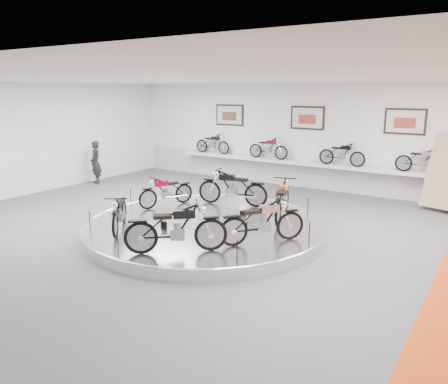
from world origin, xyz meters
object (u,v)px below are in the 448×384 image
Objects in this scene: bike_d at (119,212)px; bike_e at (176,228)px; bike_a at (282,200)px; bike_b at (232,188)px; shelf at (303,163)px; visitor at (96,162)px; display_platform at (206,227)px; bike_f at (263,221)px; bike_c at (166,191)px.

bike_e is (2.19, -0.44, 0.09)m from bike_d.
bike_a is 0.97× the size of bike_b.
bike_e is at bearing -84.80° from shelf.
display_platform is at bearing 0.57° from visitor.
display_platform is 4.08× the size of bike_d.
bike_e is (1.11, -4.04, 0.01)m from bike_b.
bike_d is (-1.41, -1.72, 0.61)m from display_platform.
bike_b reaches higher than shelf.
display_platform is at bearing 113.76° from bike_a.
bike_f is at bearing -73.75° from shelf.
shelf is at bearing -107.65° from bike_b.
bike_d reaches higher than display_platform.
visitor is at bearing 107.98° from bike_e.
bike_e reaches higher than bike_c.
bike_f is (2.38, -2.48, -0.03)m from bike_b.
bike_d reaches higher than shelf.
bike_e reaches higher than bike_b.
bike_f is at bearing -16.61° from display_platform.
shelf is 5.83× the size of bike_e.
bike_f reaches higher than display_platform.
visitor is (-9.44, 3.30, 0.05)m from bike_f.
bike_a is 1.16× the size of bike_d.
bike_d is at bearing 31.46° from bike_c.
bike_f is at bearing 9.55° from bike_e.
bike_f reaches higher than bike_c.
bike_b reaches higher than display_platform.
bike_a is 4.31m from bike_d.
display_platform is at bearing 86.67° from bike_b.
display_platform is 0.58× the size of shelf.
bike_b is 1.07× the size of visitor.
bike_d is at bearing -99.87° from shelf.
visitor is (-5.46, 2.01, 0.11)m from bike_c.
shelf is 4.54m from bike_b.
bike_d is 0.89× the size of bike_f.
visitor is (-7.40, -3.71, -0.13)m from shelf.
bike_b is (-0.33, 1.87, 0.70)m from display_platform.
bike_e reaches higher than display_platform.
shelf is 5.26m from bike_a.
shelf is 6.22× the size of bike_f.
bike_b reaches higher than bike_c.
bike_a is at bearing -72.55° from shelf.
bike_f is at bearing 120.31° from bike_b.
display_platform is 3.52× the size of bike_a.
visitor is at bearing 108.94° from bike_f.
visitor is at bearing 64.26° from bike_a.
shelf is at bearing 133.01° from bike_d.
visitor reaches higher than bike_c.
bike_c is (-3.52, -0.70, -0.07)m from bike_a.
visitor is (-8.98, 1.31, 0.03)m from bike_a.
bike_b is 1.05× the size of bike_f.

